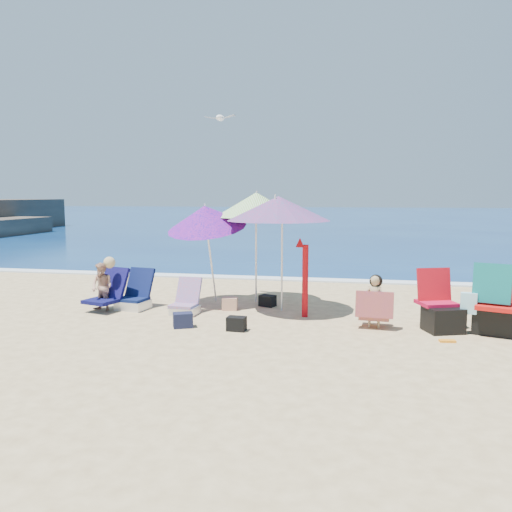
% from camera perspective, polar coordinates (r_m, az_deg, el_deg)
% --- Properties ---
extents(ground, '(120.00, 120.00, 0.00)m').
position_cam_1_polar(ground, '(8.50, 0.70, -8.22)').
color(ground, '#D8BC84').
rests_on(ground, ground).
extents(sea, '(120.00, 80.00, 0.12)m').
position_cam_1_polar(sea, '(53.14, 9.50, 4.24)').
color(sea, navy).
rests_on(sea, ground).
extents(foam, '(120.00, 0.50, 0.04)m').
position_cam_1_polar(foam, '(13.44, 4.63, -2.59)').
color(foam, white).
rests_on(foam, ground).
extents(umbrella_turquoise, '(2.38, 2.38, 2.21)m').
position_cam_1_polar(umbrella_turquoise, '(9.59, 2.50, 5.25)').
color(umbrella_turquoise, silver).
rests_on(umbrella_turquoise, ground).
extents(umbrella_striped, '(1.74, 1.74, 2.29)m').
position_cam_1_polar(umbrella_striped, '(10.47, 0.05, 5.67)').
color(umbrella_striped, silver).
rests_on(umbrella_striped, ground).
extents(umbrella_blue, '(1.85, 1.90, 2.15)m').
position_cam_1_polar(umbrella_blue, '(10.23, -5.57, 4.30)').
color(umbrella_blue, white).
rests_on(umbrella_blue, ground).
extents(furled_umbrella, '(0.25, 0.31, 1.45)m').
position_cam_1_polar(furled_umbrella, '(9.29, 5.34, -1.94)').
color(furled_umbrella, '#AF0C12').
rests_on(furled_umbrella, ground).
extents(chair_navy, '(0.64, 0.76, 0.76)m').
position_cam_1_polar(chair_navy, '(10.32, -13.25, -4.56)').
color(chair_navy, '#0B1741').
rests_on(chair_navy, ground).
extents(chair_rainbow, '(0.52, 0.61, 0.65)m').
position_cam_1_polar(chair_rainbow, '(9.72, -7.78, -5.32)').
color(chair_rainbow, '#D94C52').
rests_on(chair_rainbow, ground).
extents(camp_chair_left, '(0.77, 0.85, 0.99)m').
position_cam_1_polar(camp_chair_left, '(8.94, 19.74, -5.91)').
color(camp_chair_left, '#B60D32').
rests_on(camp_chair_left, ground).
extents(camp_chair_right, '(0.96, 0.88, 1.14)m').
position_cam_1_polar(camp_chair_right, '(9.04, 24.75, -5.24)').
color(camp_chair_right, red).
rests_on(camp_chair_right, ground).
extents(person_center, '(0.62, 0.52, 0.89)m').
position_cam_1_polar(person_center, '(8.77, 12.94, -5.03)').
color(person_center, tan).
rests_on(person_center, ground).
extents(person_left, '(0.77, 0.87, 1.03)m').
position_cam_1_polar(person_left, '(10.24, -16.45, -3.24)').
color(person_left, tan).
rests_on(person_left, ground).
extents(bag_navy_a, '(0.38, 0.34, 0.25)m').
position_cam_1_polar(bag_navy_a, '(8.75, -8.08, -7.02)').
color(bag_navy_a, '#181B34').
rests_on(bag_navy_a, ground).
extents(bag_black_a, '(0.36, 0.31, 0.22)m').
position_cam_1_polar(bag_black_a, '(10.28, 1.28, -4.95)').
color(bag_black_a, black).
rests_on(bag_black_a, ground).
extents(bag_tan, '(0.31, 0.24, 0.24)m').
position_cam_1_polar(bag_tan, '(9.95, -2.91, -5.29)').
color(bag_tan, tan).
rests_on(bag_tan, ground).
extents(bag_navy_b, '(0.43, 0.35, 0.29)m').
position_cam_1_polar(bag_navy_b, '(9.30, 20.79, -6.43)').
color(bag_navy_b, '#171933').
rests_on(bag_navy_b, ground).
extents(bag_black_b, '(0.31, 0.23, 0.23)m').
position_cam_1_polar(bag_black_b, '(8.47, -2.16, -7.48)').
color(bag_black_b, black).
rests_on(bag_black_b, ground).
extents(orange_item, '(0.25, 0.14, 0.03)m').
position_cam_1_polar(orange_item, '(8.36, 20.37, -8.79)').
color(orange_item, orange).
rests_on(orange_item, ground).
extents(seagull, '(0.69, 0.35, 0.12)m').
position_cam_1_polar(seagull, '(11.05, -3.98, 14.97)').
color(seagull, white).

